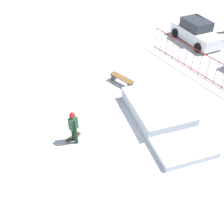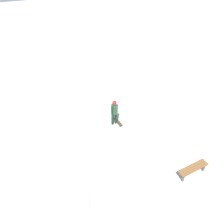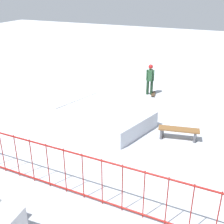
{
  "view_description": "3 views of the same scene",
  "coord_description": "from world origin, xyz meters",
  "px_view_note": "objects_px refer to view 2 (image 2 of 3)",
  "views": [
    {
      "loc": [
        6.98,
        -6.86,
        9.22
      ],
      "look_at": [
        -1.22,
        -1.28,
        0.9
      ],
      "focal_mm": 44.24,
      "sensor_mm": 36.0,
      "label": 1
    },
    {
      "loc": [
        1.86,
        6.85,
        10.11
      ],
      "look_at": [
        -1.16,
        -3.21,
        1.0
      ],
      "focal_mm": 38.85,
      "sensor_mm": 36.0,
      "label": 2
    },
    {
      "loc": [
        -5.58,
        11.62,
        5.73
      ],
      "look_at": [
        -0.93,
        1.07,
        0.6
      ],
      "focal_mm": 46.38,
      "sensor_mm": 36.0,
      "label": 3
    }
  ],
  "objects_px": {
    "skateboard": "(118,122)",
    "park_bench": "(193,169)",
    "skate_ramp": "(120,185)",
    "skater": "(114,111)"
  },
  "relations": [
    {
      "from": "skateboard",
      "to": "park_bench",
      "type": "distance_m",
      "value": 5.07
    },
    {
      "from": "skate_ramp",
      "to": "skater",
      "type": "relative_size",
      "value": 3.43
    },
    {
      "from": "skate_ramp",
      "to": "park_bench",
      "type": "relative_size",
      "value": 3.59
    },
    {
      "from": "skate_ramp",
      "to": "skater",
      "type": "height_order",
      "value": "skater"
    },
    {
      "from": "skater",
      "to": "park_bench",
      "type": "bearing_deg",
      "value": 21.14
    },
    {
      "from": "skateboard",
      "to": "park_bench",
      "type": "relative_size",
      "value": 0.5
    },
    {
      "from": "skater",
      "to": "park_bench",
      "type": "distance_m",
      "value": 5.23
    },
    {
      "from": "skater",
      "to": "park_bench",
      "type": "height_order",
      "value": "skater"
    },
    {
      "from": "skate_ramp",
      "to": "skateboard",
      "type": "distance_m",
      "value": 4.5
    },
    {
      "from": "skate_ramp",
      "to": "park_bench",
      "type": "xyz_separation_m",
      "value": [
        -3.63,
        0.18,
        0.04
      ]
    }
  ]
}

